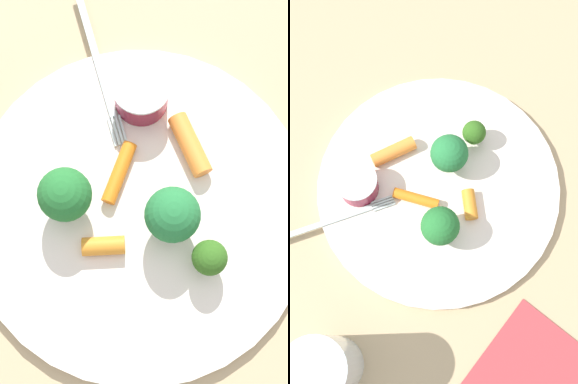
% 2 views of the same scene
% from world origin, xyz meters
% --- Properties ---
extents(ground_plane, '(2.40, 2.40, 0.00)m').
position_xyz_m(ground_plane, '(0.00, 0.00, 0.00)').
color(ground_plane, tan).
extents(plate, '(0.30, 0.30, 0.01)m').
position_xyz_m(plate, '(0.00, 0.00, 0.01)').
color(plate, silver).
rests_on(plate, ground_plane).
extents(sauce_cup, '(0.05, 0.05, 0.03)m').
position_xyz_m(sauce_cup, '(0.06, -0.08, 0.03)').
color(sauce_cup, maroon).
rests_on(sauce_cup, plate).
extents(broccoli_floret_0, '(0.05, 0.05, 0.06)m').
position_xyz_m(broccoli_floret_0, '(-0.03, -0.01, 0.05)').
color(broccoli_floret_0, '#84AE63').
rests_on(broccoli_floret_0, plate).
extents(broccoli_floret_1, '(0.05, 0.05, 0.06)m').
position_xyz_m(broccoli_floret_1, '(0.05, 0.04, 0.05)').
color(broccoli_floret_1, '#90B270').
rests_on(broccoli_floret_1, plate).
extents(broccoli_floret_2, '(0.03, 0.03, 0.04)m').
position_xyz_m(broccoli_floret_2, '(-0.07, 0.00, 0.04)').
color(broccoli_floret_2, '#89B56C').
rests_on(broccoli_floret_2, plate).
extents(carrot_stick_0, '(0.04, 0.04, 0.02)m').
position_xyz_m(carrot_stick_0, '(-0.00, 0.05, 0.02)').
color(carrot_stick_0, orange).
rests_on(carrot_stick_0, plate).
extents(carrot_stick_1, '(0.06, 0.04, 0.02)m').
position_xyz_m(carrot_stick_1, '(0.00, -0.07, 0.02)').
color(carrot_stick_1, orange).
rests_on(carrot_stick_1, plate).
extents(carrot_stick_2, '(0.03, 0.06, 0.01)m').
position_xyz_m(carrot_stick_2, '(0.03, -0.01, 0.02)').
color(carrot_stick_2, orange).
rests_on(carrot_stick_2, plate).
extents(fork, '(0.14, 0.10, 0.00)m').
position_xyz_m(fork, '(0.11, -0.08, 0.01)').
color(fork, '#B1C3BF').
rests_on(fork, plate).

